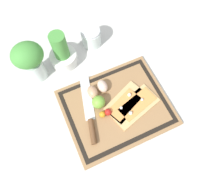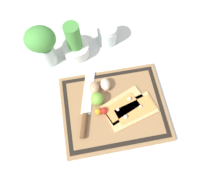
# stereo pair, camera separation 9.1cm
# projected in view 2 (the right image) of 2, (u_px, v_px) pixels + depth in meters

# --- Properties ---
(ground_plane) EXTENTS (6.00, 6.00, 0.00)m
(ground_plane) POSITION_uv_depth(u_px,v_px,m) (114.00, 109.00, 0.92)
(ground_plane) COLOR silver
(cutting_board) EXTENTS (0.43, 0.36, 0.02)m
(cutting_board) POSITION_uv_depth(u_px,v_px,m) (114.00, 108.00, 0.91)
(cutting_board) COLOR #997047
(cutting_board) RESTS_ON ground_plane
(pizza_slice_near) EXTENTS (0.22, 0.15, 0.02)m
(pizza_slice_near) POSITION_uv_depth(u_px,v_px,m) (132.00, 111.00, 0.89)
(pizza_slice_near) COLOR tan
(pizza_slice_near) RESTS_ON cutting_board
(pizza_slice_far) EXTENTS (0.20, 0.16, 0.02)m
(pizza_slice_far) POSITION_uv_depth(u_px,v_px,m) (124.00, 106.00, 0.90)
(pizza_slice_far) COLOR tan
(pizza_slice_far) RESTS_ON cutting_board
(knife) EXTENTS (0.10, 0.30, 0.02)m
(knife) POSITION_uv_depth(u_px,v_px,m) (85.00, 114.00, 0.88)
(knife) COLOR silver
(knife) RESTS_ON cutting_board
(egg_brown) EXTENTS (0.04, 0.06, 0.04)m
(egg_brown) POSITION_uv_depth(u_px,v_px,m) (94.00, 88.00, 0.92)
(egg_brown) COLOR tan
(egg_brown) RESTS_ON cutting_board
(egg_pink) EXTENTS (0.04, 0.06, 0.04)m
(egg_pink) POSITION_uv_depth(u_px,v_px,m) (105.00, 84.00, 0.92)
(egg_pink) COLOR beige
(egg_pink) RESTS_ON cutting_board
(lime) EXTENTS (0.05, 0.05, 0.05)m
(lime) POSITION_uv_depth(u_px,v_px,m) (97.00, 99.00, 0.89)
(lime) COLOR #70A838
(lime) RESTS_ON cutting_board
(cherry_tomato_red) EXTENTS (0.03, 0.03, 0.03)m
(cherry_tomato_red) POSITION_uv_depth(u_px,v_px,m) (104.00, 111.00, 0.88)
(cherry_tomato_red) COLOR red
(cherry_tomato_red) RESTS_ON cutting_board
(cherry_tomato_yellow) EXTENTS (0.03, 0.03, 0.03)m
(cherry_tomato_yellow) POSITION_uv_depth(u_px,v_px,m) (98.00, 112.00, 0.88)
(cherry_tomato_yellow) COLOR orange
(cherry_tomato_yellow) RESTS_ON cutting_board
(herb_pot) EXTENTS (0.12, 0.12, 0.18)m
(herb_pot) POSITION_uv_depth(u_px,v_px,m) (75.00, 45.00, 0.97)
(herb_pot) COLOR white
(herb_pot) RESTS_ON ground_plane
(sauce_jar) EXTENTS (0.09, 0.09, 0.09)m
(sauce_jar) POSITION_uv_depth(u_px,v_px,m) (107.00, 35.00, 1.03)
(sauce_jar) COLOR silver
(sauce_jar) RESTS_ON ground_plane
(herb_glass) EXTENTS (0.13, 0.11, 0.21)m
(herb_glass) POSITION_uv_depth(u_px,v_px,m) (42.00, 44.00, 0.90)
(herb_glass) COLOR silver
(herb_glass) RESTS_ON ground_plane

